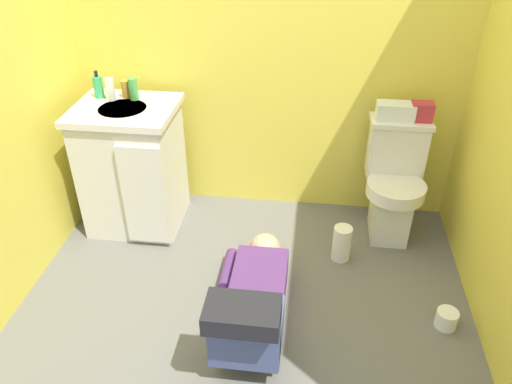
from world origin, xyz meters
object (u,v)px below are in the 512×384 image
(toilet, at_px, (394,182))
(toiletry_bag, at_px, (422,112))
(faucet, at_px, (130,90))
(paper_towel_roll, at_px, (342,243))
(vanity_cabinet, at_px, (133,167))
(bottle_green, at_px, (133,89))
(tissue_box, at_px, (395,111))
(toilet_paper_roll, at_px, (446,319))
(person_plumber, at_px, (253,302))
(soap_dispenser, at_px, (98,87))
(bottle_amber, at_px, (126,89))
(bottle_white, at_px, (110,89))

(toilet, height_order, toiletry_bag, toiletry_bag)
(faucet, height_order, paper_towel_roll, faucet)
(vanity_cabinet, distance_m, bottle_green, 0.48)
(tissue_box, relative_size, paper_towel_roll, 0.97)
(toilet, bearing_deg, toilet_paper_roll, -73.96)
(person_plumber, height_order, soap_dispenser, soap_dispenser)
(soap_dispenser, height_order, paper_towel_roll, soap_dispenser)
(faucet, bearing_deg, person_plumber, -48.08)
(faucet, relative_size, person_plumber, 0.09)
(bottle_amber, bearing_deg, vanity_cabinet, -78.14)
(toilet, xyz_separation_m, faucet, (-1.63, 0.05, 0.50))
(paper_towel_roll, distance_m, toilet_paper_roll, 0.71)
(vanity_cabinet, bearing_deg, tissue_box, 6.72)
(vanity_cabinet, bearing_deg, bottle_white, 138.19)
(toilet_paper_roll, bearing_deg, bottle_amber, 155.78)
(vanity_cabinet, height_order, tissue_box, tissue_box)
(soap_dispenser, height_order, bottle_green, soap_dispenser)
(toilet, bearing_deg, paper_towel_roll, -133.20)
(soap_dispenser, bearing_deg, toilet_paper_roll, -21.92)
(faucet, bearing_deg, paper_towel_roll, -15.56)
(soap_dispenser, xyz_separation_m, bottle_amber, (0.16, 0.02, -0.01))
(faucet, bearing_deg, soap_dispenser, -173.99)
(bottle_amber, distance_m, toilet_paper_roll, 2.22)
(tissue_box, distance_m, bottle_green, 1.56)
(toilet_paper_roll, bearing_deg, bottle_white, 157.93)
(toilet_paper_roll, bearing_deg, vanity_cabinet, 159.37)
(vanity_cabinet, xyz_separation_m, toiletry_bag, (1.73, 0.19, 0.39))
(tissue_box, relative_size, bottle_white, 1.66)
(faucet, height_order, person_plumber, faucet)
(toilet, bearing_deg, toiletry_bag, 40.77)
(toilet, distance_m, person_plumber, 1.21)
(soap_dispenser, distance_m, bottle_white, 0.09)
(bottle_white, relative_size, paper_towel_roll, 0.58)
(bottle_green, bearing_deg, faucet, 142.52)
(bottle_amber, bearing_deg, person_plumber, -47.28)
(faucet, height_order, tissue_box, faucet)
(vanity_cabinet, distance_m, person_plumber, 1.22)
(bottle_amber, xyz_separation_m, toilet_paper_roll, (1.88, -0.85, -0.82))
(toilet, bearing_deg, tissue_box, 116.43)
(person_plumber, height_order, bottle_white, bottle_white)
(toiletry_bag, xyz_separation_m, bottle_white, (-1.84, -0.09, 0.08))
(soap_dispenser, xyz_separation_m, paper_towel_roll, (1.52, -0.35, -0.77))
(toilet, xyz_separation_m, toilet_paper_roll, (0.23, -0.79, -0.32))
(tissue_box, xyz_separation_m, bottle_green, (-1.55, -0.06, 0.09))
(soap_dispenser, relative_size, bottle_white, 1.25)
(toiletry_bag, bearing_deg, bottle_amber, -178.82)
(toiletry_bag, xyz_separation_m, bottle_green, (-1.70, -0.06, 0.08))
(bottle_amber, height_order, toilet_paper_roll, bottle_amber)
(toilet, distance_m, paper_towel_roll, 0.51)
(toiletry_bag, height_order, bottle_amber, bottle_amber)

